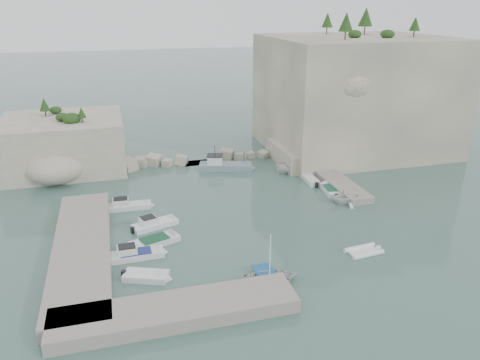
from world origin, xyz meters
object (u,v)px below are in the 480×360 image
object	(u,v)px
motorboat_e	(146,279)
rowboat	(269,283)
inflatable_dinghy	(364,253)
tender_east_b	(330,192)
tender_east_c	(310,181)
motorboat_c	(155,244)
motorboat_d	(136,257)
motorboat_a	(128,208)
tender_east_d	(292,173)
work_boat	(225,169)
tender_east_a	(345,203)
motorboat_b	(155,227)

from	to	relation	value
motorboat_e	rowboat	size ratio (longest dim) A/B	0.81
inflatable_dinghy	tender_east_b	bearing A→B (deg)	69.97
tender_east_c	motorboat_c	bearing A→B (deg)	120.48
motorboat_c	tender_east_c	distance (m)	24.03
motorboat_c	motorboat_d	world-z (taller)	motorboat_d
motorboat_a	inflatable_dinghy	world-z (taller)	motorboat_a
tender_east_d	work_boat	size ratio (longest dim) A/B	0.60
rowboat	inflatable_dinghy	bearing A→B (deg)	-78.75
inflatable_dinghy	tender_east_a	bearing A→B (deg)	64.99
motorboat_d	motorboat_e	size ratio (longest dim) A/B	1.35
motorboat_e	inflatable_dinghy	distance (m)	19.80
motorboat_b	tender_east_d	xyz separation A→B (m)	(19.64, 11.56, 0.00)
motorboat_c	inflatable_dinghy	xyz separation A→B (m)	(18.46, -6.92, 0.00)
motorboat_c	rowboat	xyz separation A→B (m)	(8.43, -9.30, 0.00)
motorboat_c	inflatable_dinghy	bearing A→B (deg)	-40.24
motorboat_c	tender_east_c	xyz separation A→B (m)	(21.12, 11.45, 0.00)
motorboat_d	tender_east_b	bearing A→B (deg)	20.20
motorboat_b	inflatable_dinghy	distance (m)	20.92
tender_east_b	work_boat	size ratio (longest dim) A/B	0.59
motorboat_a	tender_east_c	size ratio (longest dim) A/B	1.25
work_boat	tender_east_c	bearing A→B (deg)	-22.08
motorboat_a	tender_east_d	distance (m)	22.90
motorboat_d	tender_east_d	world-z (taller)	tender_east_d
motorboat_b	tender_east_b	size ratio (longest dim) A/B	1.10
tender_east_a	tender_east_d	size ratio (longest dim) A/B	0.78
inflatable_dinghy	tender_east_d	distance (m)	22.19
motorboat_a	tender_east_c	bearing A→B (deg)	8.31
inflatable_dinghy	tender_east_c	xyz separation A→B (m)	(2.67, 18.37, 0.00)
motorboat_a	rowboat	bearing A→B (deg)	-57.91
motorboat_d	rowboat	size ratio (longest dim) A/B	1.10
motorboat_d	inflatable_dinghy	world-z (taller)	motorboat_d
motorboat_e	tender_east_b	bearing A→B (deg)	51.58
tender_east_a	motorboat_c	bearing A→B (deg)	104.18
rowboat	motorboat_d	bearing A→B (deg)	53.10
motorboat_a	tender_east_d	size ratio (longest dim) A/B	1.17
motorboat_b	motorboat_d	distance (m)	6.23
motorboat_b	motorboat_e	size ratio (longest dim) A/B	1.27
tender_east_c	rowboat	bearing A→B (deg)	150.56
motorboat_e	tender_east_b	size ratio (longest dim) A/B	0.87
work_boat	tender_east_b	bearing A→B (deg)	-31.74
tender_east_d	tender_east_a	bearing A→B (deg)	-168.53
motorboat_a	motorboat_b	size ratio (longest dim) A/B	1.08
motorboat_c	inflatable_dinghy	size ratio (longest dim) A/B	1.44
tender_east_a	work_boat	bearing A→B (deg)	39.03
tender_east_b	work_boat	bearing A→B (deg)	48.25
motorboat_a	tender_east_a	xyz separation A→B (m)	(24.16, -5.23, 0.00)
motorboat_b	tender_east_a	world-z (taller)	tender_east_a
tender_east_a	motorboat_a	bearing A→B (deg)	82.04
inflatable_dinghy	tender_east_a	distance (m)	11.41
tender_east_b	tender_east_d	size ratio (longest dim) A/B	0.99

